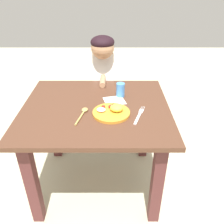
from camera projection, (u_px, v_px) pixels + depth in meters
ground_plane at (99, 181)px, 2.01m from camera, size 8.00×8.00×0.00m
dining_table at (97, 123)px, 1.71m from camera, size 1.01×0.89×0.72m
plate at (113, 111)px, 1.55m from camera, size 0.24×0.24×0.06m
fork at (140, 115)px, 1.53m from camera, size 0.10×0.23×0.01m
spoon at (84, 113)px, 1.55m from camera, size 0.07×0.21×0.02m
drinking_cup at (121, 90)px, 1.74m from camera, size 0.06×0.06×0.10m
person at (104, 85)px, 2.15m from camera, size 0.19×0.37×1.09m
napkin at (115, 101)px, 1.71m from camera, size 0.17×0.17×0.00m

